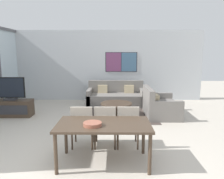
% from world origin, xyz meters
% --- Properties ---
extents(wall_back, '(7.96, 0.09, 2.80)m').
position_xyz_m(wall_back, '(0.02, 5.87, 1.40)').
color(wall_back, silver).
rests_on(wall_back, ground_plane).
extents(area_rug, '(2.43, 1.90, 0.01)m').
position_xyz_m(area_rug, '(0.51, 3.61, 0.00)').
color(area_rug, '#473D38').
rests_on(area_rug, ground_plane).
extents(tv_console, '(1.27, 0.46, 0.50)m').
position_xyz_m(tv_console, '(-2.71, 3.47, 0.25)').
color(tv_console, '#423326').
rests_on(tv_console, ground_plane).
extents(television, '(0.91, 0.20, 0.70)m').
position_xyz_m(television, '(-2.71, 3.47, 0.84)').
color(television, '#2D2D33').
rests_on(television, tv_console).
extents(sofa_main, '(2.09, 0.97, 0.87)m').
position_xyz_m(sofa_main, '(0.51, 5.01, 0.28)').
color(sofa_main, slate).
rests_on(sofa_main, ground_plane).
extents(sofa_side, '(0.97, 1.38, 0.87)m').
position_xyz_m(sofa_side, '(1.80, 3.55, 0.28)').
color(sofa_side, slate).
rests_on(sofa_side, ground_plane).
extents(coffee_table, '(0.97, 0.97, 0.39)m').
position_xyz_m(coffee_table, '(0.51, 3.61, 0.29)').
color(coffee_table, '#423326').
rests_on(coffee_table, ground_plane).
extents(dining_table, '(1.60, 0.87, 0.73)m').
position_xyz_m(dining_table, '(0.25, 0.61, 0.65)').
color(dining_table, '#423326').
rests_on(dining_table, ground_plane).
extents(dining_chair_left, '(0.46, 0.46, 0.88)m').
position_xyz_m(dining_chair_left, '(-0.21, 1.26, 0.50)').
color(dining_chair_left, '#B2A899').
rests_on(dining_chair_left, ground_plane).
extents(dining_chair_centre, '(0.46, 0.46, 0.88)m').
position_xyz_m(dining_chair_centre, '(0.25, 1.27, 0.50)').
color(dining_chair_centre, '#B2A899').
rests_on(dining_chair_centre, ground_plane).
extents(dining_chair_right, '(0.46, 0.46, 0.88)m').
position_xyz_m(dining_chair_right, '(0.70, 1.27, 0.50)').
color(dining_chair_right, '#B2A899').
rests_on(dining_chair_right, ground_plane).
extents(fruit_bowl, '(0.31, 0.31, 0.06)m').
position_xyz_m(fruit_bowl, '(0.07, 0.48, 0.76)').
color(fruit_bowl, '#995642').
rests_on(fruit_bowl, dining_table).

